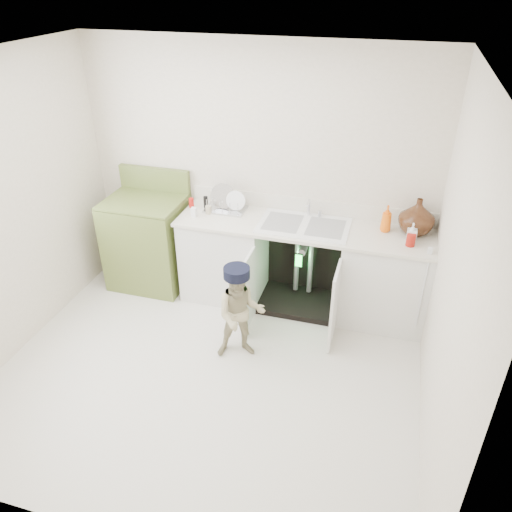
% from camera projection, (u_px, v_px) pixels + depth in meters
% --- Properties ---
extents(ground, '(3.50, 3.50, 0.00)m').
position_uv_depth(ground, '(208.00, 372.00, 4.29)').
color(ground, beige).
rests_on(ground, ground).
extents(room_shell, '(6.00, 5.50, 1.26)m').
position_uv_depth(room_shell, '(200.00, 245.00, 3.65)').
color(room_shell, beige).
rests_on(room_shell, ground).
extents(counter_run, '(2.44, 1.02, 1.23)m').
position_uv_depth(counter_run, '(305.00, 264.00, 4.91)').
color(counter_run, silver).
rests_on(counter_run, ground).
extents(avocado_stove, '(0.78, 0.65, 1.21)m').
position_uv_depth(avocado_stove, '(149.00, 241.00, 5.27)').
color(avocado_stove, olive).
rests_on(avocado_stove, ground).
extents(repair_worker, '(0.68, 0.79, 0.89)m').
position_uv_depth(repair_worker, '(240.00, 312.00, 4.26)').
color(repair_worker, '#BBB286').
rests_on(repair_worker, ground).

